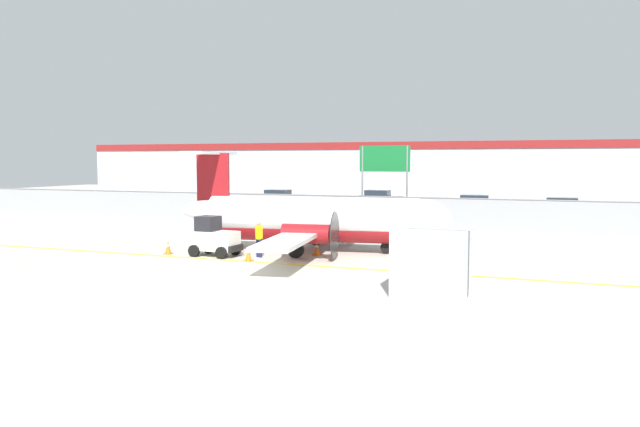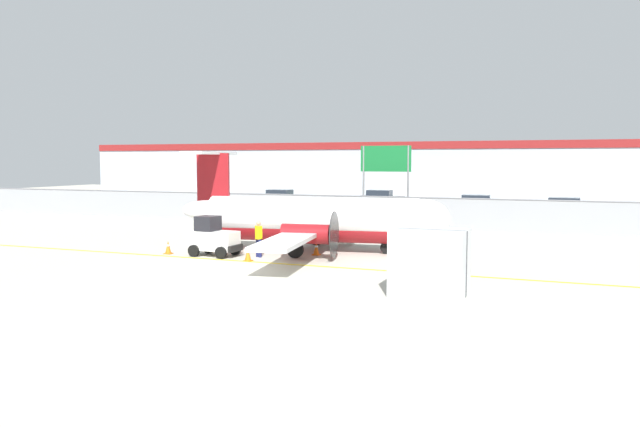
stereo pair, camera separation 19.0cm
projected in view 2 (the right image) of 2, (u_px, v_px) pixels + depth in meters
ground_plane at (275, 263)px, 27.22m from camera, size 140.00×140.00×0.01m
perimeter_fence at (377, 210)px, 41.98m from camera, size 98.00×0.10×2.10m
parking_lot_strip at (415, 213)px, 52.74m from camera, size 98.00×17.00×0.12m
background_building at (452, 171)px, 69.63m from camera, size 91.00×8.10×6.50m
commuter_airplane at (317, 219)px, 30.61m from camera, size 13.63×16.06×4.92m
baggage_tug at (213, 238)px, 29.27m from camera, size 2.38×1.48×1.88m
ground_crew_worker at (259, 237)px, 28.91m from camera, size 0.52×0.46×1.70m
cargo_container at (430, 262)px, 20.82m from camera, size 2.44×2.03×2.20m
traffic_cone_near_left at (248, 254)px, 27.81m from camera, size 0.36×0.36×0.64m
traffic_cone_near_right at (420, 247)px, 30.02m from camera, size 0.36×0.36×0.64m
traffic_cone_far_left at (168, 247)px, 29.93m from camera, size 0.36×0.36×0.64m
traffic_cone_far_right at (316, 249)px, 29.57m from camera, size 0.36×0.36×0.64m
parked_car_0 at (279, 198)px, 59.54m from camera, size 4.27×2.14×1.58m
parked_car_1 at (381, 199)px, 58.60m from camera, size 4.23×2.07×1.58m
parked_car_2 at (477, 205)px, 50.37m from camera, size 4.30×2.22×1.58m
parked_car_3 at (566, 208)px, 46.75m from camera, size 4.28×2.16×1.58m
highway_sign at (386, 165)px, 43.30m from camera, size 3.60×0.14×5.50m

